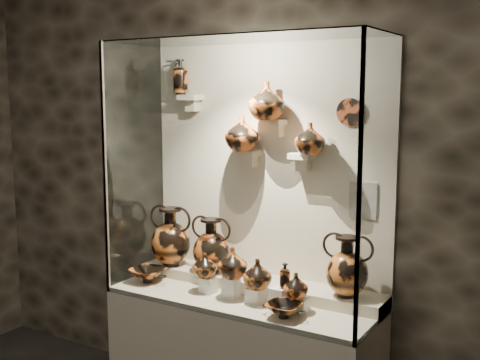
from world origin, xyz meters
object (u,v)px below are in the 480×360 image
object	(u,v)px
amphora_mid	(211,245)
ovoid_vase_b	(267,101)
jug_a	(205,265)
jug_e	(296,286)
kylix_left	(148,274)
ovoid_vase_c	(310,138)
lekythos_tall	(181,75)
jug_c	(258,274)
ovoid_vase_a	(242,133)
kylix_right	(284,309)
amphora_right	(347,266)
lekythos_small	(285,274)
jug_b	(233,263)
amphora_left	(171,236)

from	to	relation	value
amphora_mid	ovoid_vase_b	distance (m)	1.03
jug_a	jug_e	distance (m)	0.64
kylix_left	ovoid_vase_c	xyz separation A→B (m)	(1.03, 0.28, 0.93)
kylix_left	lekythos_tall	bearing A→B (deg)	61.69
jug_a	jug_c	size ratio (longest dim) A/B	0.89
jug_e	ovoid_vase_c	world-z (taller)	ovoid_vase_c
jug_c	ovoid_vase_b	distance (m)	1.05
ovoid_vase_a	ovoid_vase_c	bearing A→B (deg)	13.58
jug_c	kylix_right	bearing A→B (deg)	-31.58
amphora_mid	ovoid_vase_c	xyz separation A→B (m)	(0.67, 0.06, 0.73)
jug_c	kylix_right	world-z (taller)	jug_c
kylix_left	ovoid_vase_c	bearing A→B (deg)	-2.98
kylix_right	lekythos_tall	size ratio (longest dim) A/B	0.95
amphora_right	jug_c	bearing A→B (deg)	-174.73
lekythos_small	ovoid_vase_b	bearing A→B (deg)	144.47
kylix_left	jug_b	bearing A→B (deg)	-16.26
ovoid_vase_b	amphora_mid	bearing A→B (deg)	173.86
amphora_left	jug_e	distance (m)	1.07
amphora_right	lekythos_tall	world-z (taller)	lekythos_tall
jug_a	jug_b	xyz separation A→B (m)	(0.21, -0.01, 0.05)
jug_a	ovoid_vase_b	xyz separation A→B (m)	(0.31, 0.23, 1.02)
kylix_left	lekythos_tall	distance (m)	1.35
ovoid_vase_a	ovoid_vase_c	xyz separation A→B (m)	(0.46, 0.02, -0.02)
jug_e	jug_a	bearing A→B (deg)	177.70
amphora_left	ovoid_vase_a	world-z (taller)	ovoid_vase_a
jug_a	jug_e	size ratio (longest dim) A/B	1.07
jug_a	lekythos_small	distance (m)	0.56
kylix_left	lekythos_tall	xyz separation A→B (m)	(0.06, 0.32, 1.31)
ovoid_vase_a	jug_a	bearing A→B (deg)	-107.10
kylix_left	ovoid_vase_b	world-z (taller)	ovoid_vase_b
amphora_left	ovoid_vase_c	distance (m)	1.23
kylix_left	ovoid_vase_b	bearing A→B (deg)	1.04
amphora_right	ovoid_vase_b	size ratio (longest dim) A/B	1.56
jug_c	jug_b	bearing A→B (deg)	178.12
lekythos_tall	ovoid_vase_a	distance (m)	0.64
ovoid_vase_b	lekythos_tall	bearing A→B (deg)	163.14
amphora_mid	lekythos_small	size ratio (longest dim) A/B	2.17
jug_c	ovoid_vase_c	xyz separation A→B (m)	(0.21, 0.25, 0.80)
jug_a	lekythos_small	world-z (taller)	lekythos_small
lekythos_tall	amphora_mid	bearing A→B (deg)	-34.87
kylix_left	jug_e	bearing A→B (deg)	-17.10
amphora_right	kylix_left	size ratio (longest dim) A/B	1.26
ovoid_vase_b	lekythos_small	bearing A→B (deg)	-53.20
kylix_right	amphora_left	bearing A→B (deg)	-177.99
jug_e	amphora_left	bearing A→B (deg)	167.97
lekythos_tall	ovoid_vase_b	size ratio (longest dim) A/B	1.15
ovoid_vase_a	lekythos_small	bearing A→B (deg)	-15.84
amphora_right	jug_a	world-z (taller)	amphora_right
jug_b	jug_c	xyz separation A→B (m)	(0.17, 0.01, -0.05)
amphora_mid	kylix_left	bearing A→B (deg)	-132.07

